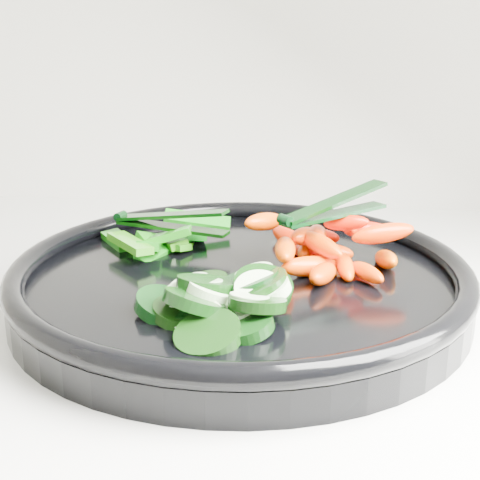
# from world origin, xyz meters

# --- Properties ---
(veggie_tray) EXTENTS (0.49, 0.49, 0.04)m
(veggie_tray) POSITION_xyz_m (-0.62, 1.68, 0.95)
(veggie_tray) COLOR black
(veggie_tray) RESTS_ON counter
(cucumber_pile) EXTENTS (0.13, 0.13, 0.04)m
(cucumber_pile) POSITION_xyz_m (-0.63, 1.60, 0.96)
(cucumber_pile) COLOR black
(cucumber_pile) RESTS_ON veggie_tray
(carrot_pile) EXTENTS (0.15, 0.14, 0.05)m
(carrot_pile) POSITION_xyz_m (-0.55, 1.71, 0.97)
(carrot_pile) COLOR #F55200
(carrot_pile) RESTS_ON veggie_tray
(pepper_pile) EXTENTS (0.12, 0.12, 0.04)m
(pepper_pile) POSITION_xyz_m (-0.70, 1.74, 0.96)
(pepper_pile) COLOR #216209
(pepper_pile) RESTS_ON veggie_tray
(tong_carrot) EXTENTS (0.09, 0.09, 0.02)m
(tong_carrot) POSITION_xyz_m (-0.55, 1.71, 1.00)
(tong_carrot) COLOR black
(tong_carrot) RESTS_ON carrot_pile
(tong_pepper) EXTENTS (0.11, 0.05, 0.02)m
(tong_pepper) POSITION_xyz_m (-0.70, 1.74, 0.98)
(tong_pepper) COLOR black
(tong_pepper) RESTS_ON pepper_pile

